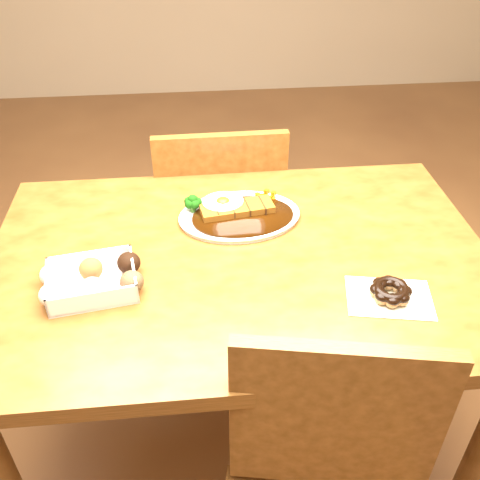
{
  "coord_description": "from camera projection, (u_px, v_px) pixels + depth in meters",
  "views": [
    {
      "loc": [
        -0.1,
        -0.99,
        1.54
      ],
      "look_at": [
        -0.0,
        -0.02,
        0.81
      ],
      "focal_mm": 40.0,
      "sensor_mm": 36.0,
      "label": 1
    }
  ],
  "objects": [
    {
      "name": "ground",
      "position": [
        240.0,
        437.0,
        1.72
      ],
      "size": [
        6.0,
        6.0,
        0.0
      ],
      "primitive_type": "plane",
      "color": "brown",
      "rests_on": "ground"
    },
    {
      "name": "table",
      "position": [
        240.0,
        286.0,
        1.33
      ],
      "size": [
        1.2,
        0.8,
        0.75
      ],
      "color": "#522F10",
      "rests_on": "ground"
    },
    {
      "name": "chair_far",
      "position": [
        220.0,
        222.0,
        1.86
      ],
      "size": [
        0.43,
        0.43,
        0.87
      ],
      "rotation": [
        0.0,
        0.0,
        3.16
      ],
      "color": "#522F10",
      "rests_on": "ground"
    },
    {
      "name": "katsu_curry_plate",
      "position": [
        237.0,
        213.0,
        1.39
      ],
      "size": [
        0.33,
        0.25,
        0.06
      ],
      "rotation": [
        0.0,
        0.0,
        0.09
      ],
      "color": "white",
      "rests_on": "table"
    },
    {
      "name": "donut_box",
      "position": [
        92.0,
        279.0,
        1.16
      ],
      "size": [
        0.23,
        0.17,
        0.05
      ],
      "rotation": [
        0.0,
        0.0,
        0.16
      ],
      "color": "white",
      "rests_on": "table"
    },
    {
      "name": "pon_de_ring",
      "position": [
        390.0,
        292.0,
        1.15
      ],
      "size": [
        0.2,
        0.16,
        0.03
      ],
      "rotation": [
        0.0,
        0.0,
        -0.19
      ],
      "color": "silver",
      "rests_on": "table"
    }
  ]
}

